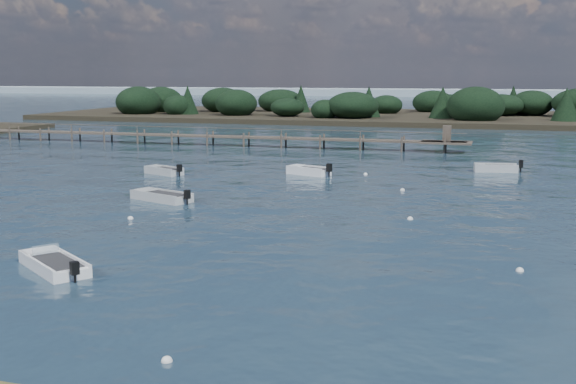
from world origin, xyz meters
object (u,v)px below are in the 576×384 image
(dinghy_near_olive, at_px, (54,266))
(tender_far_grey, at_px, (164,172))
(tender_far_grey_b, at_px, (496,170))
(tender_far_white, at_px, (309,172))
(dinghy_mid_grey, at_px, (162,198))
(jetty, at_px, (210,136))

(dinghy_near_olive, relative_size, tender_far_grey, 1.16)
(tender_far_grey_b, distance_m, tender_far_white, 15.31)
(tender_far_white, xyz_separation_m, dinghy_mid_grey, (-5.84, -13.87, -0.03))
(dinghy_mid_grey, bearing_deg, tender_far_white, 67.18)
(jetty, bearing_deg, dinghy_mid_grey, -72.13)
(jetty, bearing_deg, tender_far_white, -49.80)
(tender_far_grey, distance_m, jetty, 23.43)
(tender_far_grey, bearing_deg, tender_far_grey_b, 19.69)
(tender_far_white, bearing_deg, tender_far_grey, -164.75)
(tender_far_white, bearing_deg, dinghy_mid_grey, -112.82)
(tender_far_white, height_order, tender_far_grey, tender_far_white)
(dinghy_mid_grey, height_order, dinghy_near_olive, dinghy_mid_grey)
(tender_far_white, xyz_separation_m, dinghy_near_olive, (-2.69, -29.82, -0.04))
(dinghy_mid_grey, bearing_deg, jetty, 107.87)
(tender_far_white, distance_m, jetty, 25.84)
(tender_far_grey_b, xyz_separation_m, tender_far_grey, (-25.14, -9.00, -0.02))
(tender_far_grey_b, relative_size, jetty, 0.06)
(dinghy_mid_grey, bearing_deg, tender_far_grey_b, 44.90)
(tender_far_grey_b, relative_size, dinghy_mid_grey, 0.85)
(dinghy_near_olive, distance_m, jetty, 51.48)
(tender_far_grey, bearing_deg, dinghy_near_olive, -72.68)
(tender_far_grey, xyz_separation_m, jetty, (-5.62, 22.74, 0.82))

